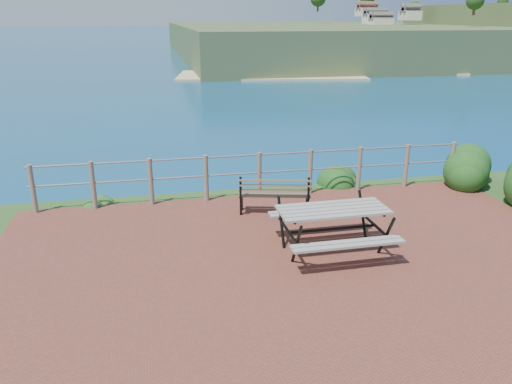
# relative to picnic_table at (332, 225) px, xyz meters

# --- Properties ---
(ground) EXTENTS (10.00, 7.00, 0.12)m
(ground) POSITION_rel_picnic_table_xyz_m (-0.64, -0.52, -0.49)
(ground) COLOR brown
(ground) RESTS_ON ground
(ocean) EXTENTS (1200.00, 1200.00, 0.00)m
(ocean) POSITION_rel_picnic_table_xyz_m (-0.64, 199.48, -0.49)
(ocean) COLOR #156D83
(ocean) RESTS_ON ground
(safety_railing) EXTENTS (9.40, 0.10, 1.00)m
(safety_railing) POSITION_rel_picnic_table_xyz_m (-0.64, 2.83, 0.09)
(safety_railing) COLOR #6B5B4C
(safety_railing) RESTS_ON ground
(picnic_table) EXTENTS (1.81, 1.56, 0.76)m
(picnic_table) POSITION_rel_picnic_table_xyz_m (0.00, 0.00, 0.00)
(picnic_table) COLOR gray
(picnic_table) RESTS_ON ground
(park_bench) EXTENTS (1.47, 0.68, 0.81)m
(park_bench) POSITION_rel_picnic_table_xyz_m (-0.54, 1.86, 0.05)
(park_bench) COLOR brown
(park_bench) RESTS_ON ground
(shrub_right_edge) EXTENTS (1.14, 1.14, 1.62)m
(shrub_right_edge) POSITION_rel_picnic_table_xyz_m (4.43, 2.79, -0.49)
(shrub_right_edge) COLOR #133F16
(shrub_right_edge) RESTS_ON ground
(shrub_lip_west) EXTENTS (0.66, 0.66, 0.35)m
(shrub_lip_west) POSITION_rel_picnic_table_xyz_m (-4.04, 3.10, -0.49)
(shrub_lip_west) COLOR #21511E
(shrub_lip_west) RESTS_ON ground
(shrub_lip_east) EXTENTS (0.87, 0.87, 0.65)m
(shrub_lip_east) POSITION_rel_picnic_table_xyz_m (1.38, 3.52, -0.49)
(shrub_lip_east) COLOR #133F16
(shrub_lip_east) RESTS_ON ground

